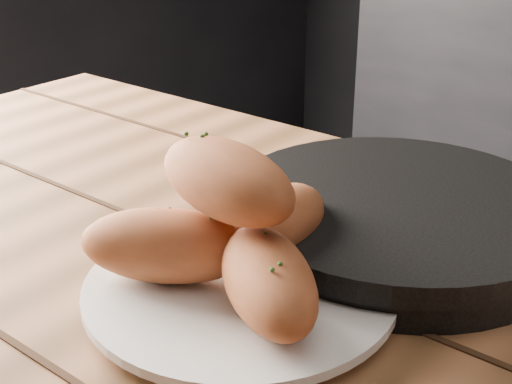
% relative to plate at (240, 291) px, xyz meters
% --- Properties ---
extents(plate, '(0.25, 0.25, 0.02)m').
position_rel_plate_xyz_m(plate, '(0.00, 0.00, 0.00)').
color(plate, silver).
rests_on(plate, table).
extents(bread_rolls, '(0.24, 0.21, 0.12)m').
position_rel_plate_xyz_m(bread_rolls, '(-0.00, -0.00, 0.05)').
color(bread_rolls, '#AD5830').
rests_on(bread_rolls, plate).
extents(skillet, '(0.45, 0.32, 0.05)m').
position_rel_plate_xyz_m(skillet, '(0.05, 0.17, 0.01)').
color(skillet, black).
rests_on(skillet, table).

